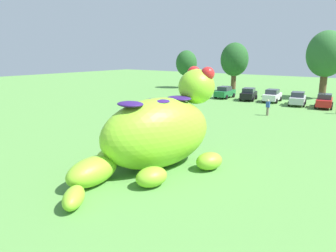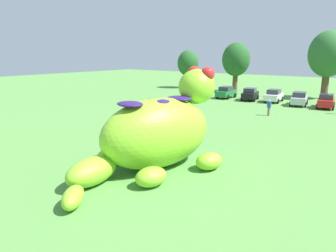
% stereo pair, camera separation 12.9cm
% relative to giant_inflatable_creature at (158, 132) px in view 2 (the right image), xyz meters
% --- Properties ---
extents(ground_plane, '(160.00, 160.00, 0.00)m').
position_rel_giant_inflatable_creature_xyz_m(ground_plane, '(-0.36, 0.48, -2.09)').
color(ground_plane, '#568E42').
extents(giant_inflatable_creature, '(6.78, 11.52, 5.72)m').
position_rel_giant_inflatable_creature_xyz_m(giant_inflatable_creature, '(0.00, 0.00, 0.00)').
color(giant_inflatable_creature, '#8CD12D').
rests_on(giant_inflatable_creature, ground).
extents(car_green, '(2.06, 4.16, 1.72)m').
position_rel_giant_inflatable_creature_xyz_m(car_green, '(-10.15, 28.61, -1.23)').
color(car_green, '#1E7238').
rests_on(car_green, ground).
extents(car_black, '(2.54, 4.36, 1.72)m').
position_rel_giant_inflatable_creature_xyz_m(car_black, '(-6.46, 28.67, -1.23)').
color(car_black, black).
rests_on(car_black, ground).
extents(car_white, '(2.25, 4.25, 1.72)m').
position_rel_giant_inflatable_creature_xyz_m(car_white, '(-3.21, 29.04, -1.23)').
color(car_white, white).
rests_on(car_white, ground).
extents(car_silver, '(2.48, 4.34, 1.72)m').
position_rel_giant_inflatable_creature_xyz_m(car_silver, '(0.35, 28.09, -1.23)').
color(car_silver, '#B7BABF').
rests_on(car_silver, ground).
extents(car_red, '(2.39, 4.31, 1.72)m').
position_rel_giant_inflatable_creature_xyz_m(car_red, '(3.49, 27.98, -1.23)').
color(car_red, red).
rests_on(car_red, ground).
extents(tree_far_left, '(3.95, 3.95, 7.00)m').
position_rel_giant_inflatable_creature_xyz_m(tree_far_left, '(-22.46, 36.81, 2.49)').
color(tree_far_left, brown).
rests_on(tree_far_left, ground).
extents(tree_left, '(4.64, 4.64, 8.23)m').
position_rel_giant_inflatable_creature_xyz_m(tree_left, '(-12.52, 36.43, 3.29)').
color(tree_left, brown).
rests_on(tree_left, ground).
extents(tree_mid_left, '(5.44, 5.44, 9.65)m').
position_rel_giant_inflatable_creature_xyz_m(tree_mid_left, '(1.51, 36.65, 4.22)').
color(tree_mid_left, brown).
rests_on(tree_mid_left, ground).
extents(spectator_near_inflatable, '(0.38, 0.26, 1.71)m').
position_rel_giant_inflatable_creature_xyz_m(spectator_near_inflatable, '(-0.33, 19.18, -1.24)').
color(spectator_near_inflatable, '#726656').
rests_on(spectator_near_inflatable, ground).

